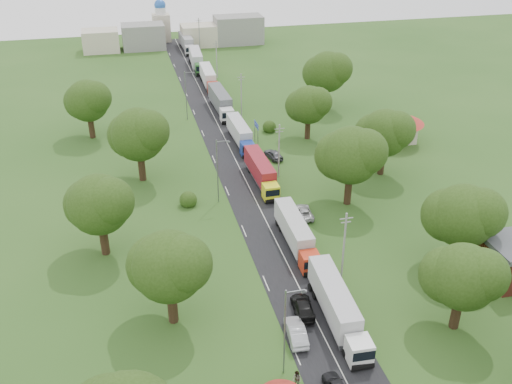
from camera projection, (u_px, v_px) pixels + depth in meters
name	position (u px, v px, depth m)	size (l,w,h in m)	color
ground	(281.00, 252.00, 73.51)	(260.00, 260.00, 0.00)	#284E1A
road	(247.00, 183.00, 90.63)	(8.00, 200.00, 0.04)	black
info_sign	(256.00, 128.00, 103.13)	(0.12, 3.10, 4.10)	slate
pole_1	(344.00, 245.00, 66.44)	(1.60, 0.24, 9.00)	gray
pole_2	(279.00, 150.00, 90.41)	(1.60, 0.24, 9.00)	gray
pole_3	(241.00, 95.00, 114.39)	(1.60, 0.24, 9.00)	gray
pole_4	(217.00, 59.00, 138.36)	(1.60, 0.24, 9.00)	gray
pole_5	(199.00, 33.00, 162.33)	(1.60, 0.24, 9.00)	gray
lamp_0	(286.00, 328.00, 52.65)	(2.03, 0.22, 10.00)	slate
lamp_1	(218.00, 168.00, 82.61)	(2.03, 0.22, 10.00)	slate
lamp_2	(187.00, 93.00, 112.57)	(2.03, 0.22, 10.00)	slate
tree_2	(463.00, 276.00, 58.01)	(8.00, 8.00, 10.10)	#382616
tree_3	(463.00, 215.00, 67.54)	(8.80, 8.80, 11.07)	#382616
tree_4	(351.00, 155.00, 81.20)	(9.60, 9.60, 12.05)	#382616
tree_5	(384.00, 132.00, 90.21)	(8.80, 8.80, 11.07)	#382616
tree_6	(308.00, 105.00, 103.59)	(8.00, 8.00, 10.10)	#382616
tree_7	(327.00, 72.00, 117.74)	(9.60, 9.60, 12.05)	#382616
tree_10	(169.00, 265.00, 58.54)	(8.80, 8.80, 11.07)	#382616
tree_11	(99.00, 204.00, 69.92)	(8.80, 8.80, 11.07)	#382616
tree_12	(138.00, 134.00, 88.01)	(9.60, 9.60, 12.05)	#382616
tree_13	(88.00, 100.00, 103.75)	(8.80, 8.80, 11.07)	#382616
house_cream	(395.00, 123.00, 103.71)	(10.08, 10.08, 5.80)	beige
distant_town	(181.00, 35.00, 166.17)	(52.00, 8.00, 8.00)	gray
church	(161.00, 23.00, 171.14)	(5.00, 5.00, 12.30)	beige
truck_0	(337.00, 306.00, 60.76)	(3.06, 14.50, 4.01)	white
truck_1	(296.00, 233.00, 73.77)	(2.47, 13.65, 3.78)	red
truck_2	(261.00, 171.00, 89.68)	(2.62, 13.80, 3.82)	yellow
truck_3	(240.00, 133.00, 103.60)	(2.61, 13.60, 3.76)	navy
truck_4	(221.00, 101.00, 118.24)	(3.00, 15.16, 4.20)	white
truck_5	(208.00, 77.00, 133.43)	(2.86, 14.53, 4.02)	red
truck_6	(196.00, 60.00, 146.77)	(3.34, 15.39, 4.25)	#255E23
truck_7	(186.00, 43.00, 163.12)	(2.91, 14.76, 4.08)	#BBBBBB
car_lane_mid	(296.00, 332.00, 59.09)	(1.73, 4.96, 1.63)	#ACAFB5
car_lane_rear	(303.00, 307.00, 62.67)	(2.11, 5.20, 1.51)	black
car_verge_near	(303.00, 212.00, 81.13)	(2.24, 4.86, 1.35)	#B0B0B0
car_verge_far	(274.00, 154.00, 98.37)	(1.82, 4.54, 1.55)	#4D4E54
pedestrian_booth	(297.00, 380.00, 53.23)	(0.90, 0.70, 1.86)	gray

